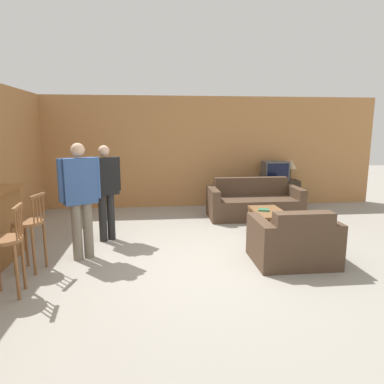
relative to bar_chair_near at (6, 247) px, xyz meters
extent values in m
plane|color=gray|center=(2.30, 0.72, -0.57)|extent=(24.00, 24.00, 0.00)
cube|color=#B27A47|center=(2.30, 4.36, 0.73)|extent=(9.40, 0.08, 2.60)
cylinder|color=brown|center=(-0.01, 0.00, 0.09)|extent=(0.42, 0.42, 0.04)
cylinder|color=brown|center=(0.10, 0.15, -0.25)|extent=(0.04, 0.04, 0.63)
cylinder|color=brown|center=(0.13, -0.12, -0.25)|extent=(0.04, 0.04, 0.63)
cylinder|color=brown|center=(0.13, 0.13, 0.27)|extent=(0.02, 0.02, 0.32)
cylinder|color=brown|center=(0.14, 0.05, 0.27)|extent=(0.02, 0.02, 0.32)
cylinder|color=brown|center=(0.15, -0.02, 0.27)|extent=(0.02, 0.02, 0.32)
cylinder|color=brown|center=(0.16, -0.10, 0.27)|extent=(0.02, 0.02, 0.32)
cube|color=brown|center=(0.15, 0.02, 0.44)|extent=(0.07, 0.33, 0.04)
cylinder|color=brown|center=(-0.01, 0.70, 0.09)|extent=(0.46, 0.46, 0.04)
cylinder|color=brown|center=(-0.12, 0.86, -0.25)|extent=(0.04, 0.04, 0.63)
cylinder|color=brown|center=(-0.17, 0.60, -0.25)|extent=(0.04, 0.04, 0.63)
cylinder|color=brown|center=(0.15, 0.80, -0.25)|extent=(0.04, 0.04, 0.63)
cylinder|color=brown|center=(0.09, 0.54, -0.25)|extent=(0.04, 0.04, 0.63)
cylinder|color=brown|center=(0.17, 0.78, 0.27)|extent=(0.02, 0.02, 0.32)
cylinder|color=brown|center=(0.15, 0.70, 0.27)|extent=(0.02, 0.02, 0.32)
cylinder|color=brown|center=(0.14, 0.63, 0.27)|extent=(0.02, 0.02, 0.32)
cylinder|color=brown|center=(0.12, 0.55, 0.27)|extent=(0.02, 0.02, 0.32)
cube|color=brown|center=(0.14, 0.67, 0.44)|extent=(0.11, 0.33, 0.04)
cube|color=#4C3828|center=(3.70, 3.09, -0.36)|extent=(1.60, 0.91, 0.42)
cube|color=#4C3828|center=(3.70, 3.43, 0.05)|extent=(1.60, 0.22, 0.39)
cube|color=#4C3828|center=(2.82, 3.09, -0.25)|extent=(0.16, 0.91, 0.64)
cube|color=#4C3828|center=(4.58, 3.09, -0.25)|extent=(0.16, 0.91, 0.64)
cube|color=#4C3828|center=(3.53, 0.63, -0.36)|extent=(0.78, 0.86, 0.42)
cube|color=#4C3828|center=(3.53, 0.31, 0.04)|extent=(0.78, 0.22, 0.37)
cube|color=#4C3828|center=(4.00, 0.63, -0.25)|extent=(0.16, 0.86, 0.63)
cube|color=#4C3828|center=(3.07, 0.63, -0.25)|extent=(0.16, 0.86, 0.63)
cube|color=brown|center=(3.61, 1.90, -0.15)|extent=(0.52, 0.92, 0.04)
cube|color=brown|center=(3.39, 1.48, -0.37)|extent=(0.06, 0.06, 0.40)
cube|color=brown|center=(3.83, 1.48, -0.37)|extent=(0.06, 0.06, 0.40)
cube|color=brown|center=(3.39, 2.32, -0.37)|extent=(0.06, 0.06, 0.40)
cube|color=brown|center=(3.83, 2.32, -0.37)|extent=(0.06, 0.06, 0.40)
cube|color=#2D2319|center=(4.45, 4.00, -0.24)|extent=(1.08, 0.54, 0.66)
cube|color=#4C4C4C|center=(4.45, 4.00, 0.31)|extent=(0.57, 0.40, 0.44)
cube|color=black|center=(4.45, 3.80, 0.31)|extent=(0.50, 0.01, 0.37)
cube|color=#33704C|center=(3.52, 1.92, -0.12)|extent=(0.22, 0.20, 0.03)
cylinder|color=brown|center=(4.83, 4.00, 0.10)|extent=(0.16, 0.16, 0.02)
cylinder|color=brown|center=(4.83, 4.00, 0.24)|extent=(0.03, 0.03, 0.24)
cone|color=tan|center=(4.83, 4.00, 0.46)|extent=(0.27, 0.27, 0.22)
cylinder|color=black|center=(0.88, 1.91, -0.18)|extent=(0.13, 0.13, 0.78)
cylinder|color=black|center=(0.76, 1.83, -0.18)|extent=(0.13, 0.13, 0.78)
cube|color=black|center=(0.82, 1.87, 0.52)|extent=(0.44, 0.36, 0.62)
cylinder|color=black|center=(1.01, 1.99, 0.54)|extent=(0.08, 0.08, 0.57)
cylinder|color=black|center=(0.63, 1.75, 0.54)|extent=(0.08, 0.08, 0.57)
sphere|color=tan|center=(0.82, 1.87, 0.93)|extent=(0.18, 0.18, 0.18)
cylinder|color=#756B5B|center=(0.52, 1.03, -0.16)|extent=(0.14, 0.14, 0.81)
cylinder|color=#756B5B|center=(0.66, 1.10, -0.16)|extent=(0.14, 0.14, 0.81)
cube|color=#335189|center=(0.59, 1.06, 0.57)|extent=(0.48, 0.37, 0.64)
cylinder|color=#335189|center=(0.37, 0.95, 0.59)|extent=(0.09, 0.09, 0.59)
cylinder|color=#335189|center=(0.81, 1.18, 0.59)|extent=(0.09, 0.09, 0.59)
sphere|color=tan|center=(0.59, 1.06, 1.00)|extent=(0.19, 0.19, 0.19)
camera|label=1|loc=(1.66, -3.77, 1.28)|focal=32.00mm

